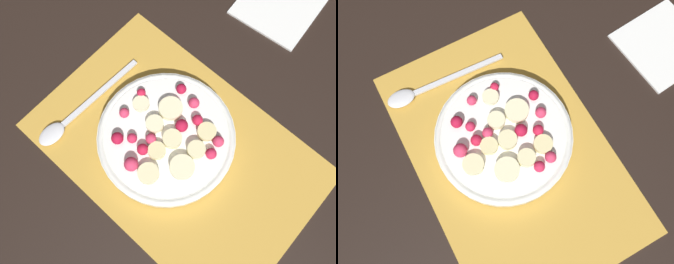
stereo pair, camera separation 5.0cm
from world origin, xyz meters
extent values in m
plane|color=black|center=(0.00, 0.00, 0.00)|extent=(3.00, 3.00, 0.00)
cube|color=gold|center=(0.00, 0.00, 0.00)|extent=(0.45, 0.30, 0.01)
cylinder|color=silver|center=(-0.02, 0.00, 0.02)|extent=(0.22, 0.22, 0.02)
torus|color=silver|center=(-0.02, 0.00, 0.03)|extent=(0.22, 0.22, 0.01)
cylinder|color=white|center=(-0.02, 0.00, 0.03)|extent=(0.20, 0.20, 0.00)
cylinder|color=#F4EAB7|center=(-0.04, 0.04, 0.04)|extent=(0.05, 0.05, 0.01)
cylinder|color=#F4EAB7|center=(-0.08, 0.01, 0.04)|extent=(0.04, 0.04, 0.01)
cylinder|color=beige|center=(0.02, 0.04, 0.04)|extent=(0.04, 0.04, 0.01)
cylinder|color=beige|center=(-0.01, 0.00, 0.04)|extent=(0.04, 0.04, 0.01)
cylinder|color=beige|center=(0.03, 0.01, 0.04)|extent=(0.04, 0.04, 0.01)
cylinder|color=beige|center=(0.00, -0.06, 0.04)|extent=(0.05, 0.05, 0.01)
cylinder|color=#F4EAB7|center=(-0.05, 0.00, 0.04)|extent=(0.03, 0.03, 0.01)
cylinder|color=beige|center=(-0.01, -0.03, 0.04)|extent=(0.03, 0.03, 0.01)
cylinder|color=#F4EAB7|center=(0.03, -0.02, 0.04)|extent=(0.05, 0.05, 0.01)
sphere|color=#D12347|center=(-0.06, -0.04, 0.04)|extent=(0.02, 0.02, 0.02)
sphere|color=#DB3356|center=(-0.09, -0.02, 0.04)|extent=(0.02, 0.02, 0.02)
sphere|color=#B21433|center=(-0.07, -0.06, 0.04)|extent=(0.02, 0.02, 0.02)
sphere|color=red|center=(-0.10, 0.02, 0.04)|extent=(0.01, 0.01, 0.01)
sphere|color=red|center=(-0.03, -0.04, 0.04)|extent=(0.02, 0.02, 0.02)
sphere|color=#B21433|center=(-0.01, 0.03, 0.04)|extent=(0.02, 0.02, 0.02)
sphere|color=red|center=(0.00, 0.05, 0.04)|extent=(0.02, 0.02, 0.02)
sphere|color=#DB3356|center=(-0.03, -0.02, 0.04)|extent=(0.02, 0.02, 0.02)
sphere|color=#B21433|center=(-0.05, 0.07, 0.04)|extent=(0.02, 0.02, 0.02)
sphere|color=#D12347|center=(0.05, 0.02, 0.04)|extent=(0.02, 0.02, 0.02)
sphere|color=#DB3356|center=(-0.02, 0.07, 0.04)|extent=(0.02, 0.02, 0.02)
sphere|color=#DB3356|center=(0.05, 0.04, 0.04)|extent=(0.02, 0.02, 0.02)
sphere|color=#DB3356|center=(-0.03, -0.07, 0.04)|extent=(0.02, 0.02, 0.02)
cube|color=silver|center=(-0.16, -0.01, 0.01)|extent=(0.02, 0.17, 0.00)
ellipsoid|color=silver|center=(-0.17, -0.12, 0.01)|extent=(0.03, 0.05, 0.01)
cube|color=white|center=(-0.04, 0.34, 0.00)|extent=(0.15, 0.16, 0.01)
camera|label=1|loc=(0.08, -0.11, 0.52)|focal=35.00mm
camera|label=2|loc=(0.11, -0.07, 0.52)|focal=35.00mm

